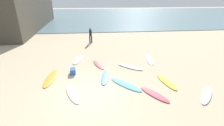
% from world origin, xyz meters
% --- Properties ---
extents(ground_plane, '(120.00, 120.00, 0.00)m').
position_xyz_m(ground_plane, '(0.00, 0.00, 0.00)').
color(ground_plane, '#C6B28E').
extents(ocean_water, '(120.00, 40.00, 0.08)m').
position_xyz_m(ocean_water, '(0.00, 35.55, 0.04)').
color(ocean_water, slate).
rests_on(ocean_water, ground_plane).
extents(surfboard_0, '(1.96, 2.13, 0.06)m').
position_xyz_m(surfboard_0, '(2.03, 0.93, 0.03)').
color(surfboard_0, '#509AD8').
rests_on(surfboard_0, ground_plane).
extents(surfboard_1, '(1.99, 1.81, 0.09)m').
position_xyz_m(surfboard_1, '(2.81, 3.48, 0.04)').
color(surfboard_1, silver).
rests_on(surfboard_1, ground_plane).
extents(surfboard_2, '(1.14, 1.97, 0.07)m').
position_xyz_m(surfboard_2, '(0.44, 4.13, 0.04)').
color(surfboard_2, '#DF5252').
rests_on(surfboard_2, ground_plane).
extents(surfboard_3, '(0.75, 2.59, 0.07)m').
position_xyz_m(surfboard_3, '(-2.73, 2.26, 0.03)').
color(surfboard_3, '#F4A232').
rests_on(surfboard_3, ground_plane).
extents(surfboard_4, '(1.01, 2.19, 0.08)m').
position_xyz_m(surfboard_4, '(-1.25, 5.35, 0.04)').
color(surfboard_4, white).
rests_on(surfboard_4, ground_plane).
extents(surfboard_5, '(0.87, 2.20, 0.08)m').
position_xyz_m(surfboard_5, '(4.63, 1.04, 0.04)').
color(surfboard_5, yellow).
rests_on(surfboard_5, ground_plane).
extents(surfboard_6, '(1.29, 2.19, 0.07)m').
position_xyz_m(surfboard_6, '(-1.09, 0.28, 0.03)').
color(surfboard_6, '#F8DEBD').
rests_on(surfboard_6, ground_plane).
extents(surfboard_7, '(1.76, 1.93, 0.08)m').
position_xyz_m(surfboard_7, '(6.23, -0.58, 0.04)').
color(surfboard_7, silver).
rests_on(surfboard_7, ground_plane).
extents(surfboard_8, '(0.84, 2.22, 0.08)m').
position_xyz_m(surfboard_8, '(0.84, 2.04, 0.04)').
color(surfboard_8, '#4892E5').
rests_on(surfboard_8, ground_plane).
extents(surfboard_9, '(0.93, 2.64, 0.07)m').
position_xyz_m(surfboard_9, '(4.76, 4.96, 0.03)').
color(surfboard_9, silver).
rests_on(surfboard_9, ground_plane).
extents(surfboard_10, '(1.44, 1.88, 0.08)m').
position_xyz_m(surfboard_10, '(3.41, -0.27, 0.04)').
color(surfboard_10, '#E04354').
rests_on(surfboard_10, ground_plane).
extents(beachgoer_near, '(0.34, 0.34, 1.67)m').
position_xyz_m(beachgoer_near, '(-0.29, 10.56, 0.93)').
color(beachgoer_near, black).
rests_on(beachgoer_near, ground_plane).
extents(beach_cooler, '(0.41, 0.60, 0.37)m').
position_xyz_m(beach_cooler, '(-1.37, 2.83, 0.18)').
color(beach_cooler, '#2D56B2').
rests_on(beach_cooler, ground_plane).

